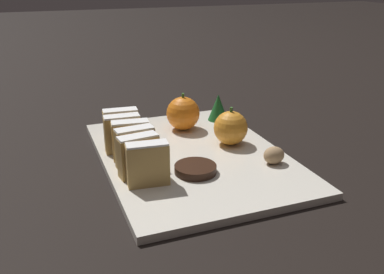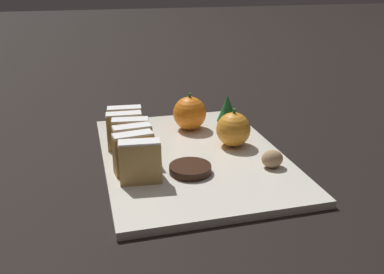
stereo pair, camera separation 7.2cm
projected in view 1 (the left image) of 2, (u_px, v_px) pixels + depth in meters
The scene contains 13 objects.
ground_plane at pixel (192, 160), 0.74m from camera, with size 6.00×6.00×0.00m, color black.
serving_platter at pixel (192, 156), 0.74m from camera, with size 0.30×0.42×0.01m.
stollen_slice_front at pixel (148, 164), 0.62m from camera, with size 0.06×0.03×0.07m.
stollen_slice_second at pixel (139, 156), 0.65m from camera, with size 0.06×0.03×0.07m.
stollen_slice_third at pixel (135, 147), 0.68m from camera, with size 0.06×0.03×0.07m.
stollen_slice_fourth at pixel (131, 140), 0.71m from camera, with size 0.06×0.03×0.07m.
stollen_slice_fifth at pixel (123, 134), 0.73m from camera, with size 0.06×0.03×0.07m.
stollen_slice_sixth at pixel (121, 127), 0.76m from camera, with size 0.06×0.03×0.07m.
orange_near at pixel (183, 113), 0.84m from camera, with size 0.07×0.07×0.07m.
orange_far at pixel (231, 128), 0.76m from camera, with size 0.06×0.06×0.07m.
walnut at pixel (274, 155), 0.69m from camera, with size 0.03×0.03×0.03m.
chocolate_cookie at pixel (195, 169), 0.66m from camera, with size 0.07×0.07×0.01m.
evergreen_sprig at pixel (218, 107), 0.89m from camera, with size 0.04×0.04×0.06m.
Camera 1 is at (-0.24, -0.63, 0.31)m, focal length 40.00 mm.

